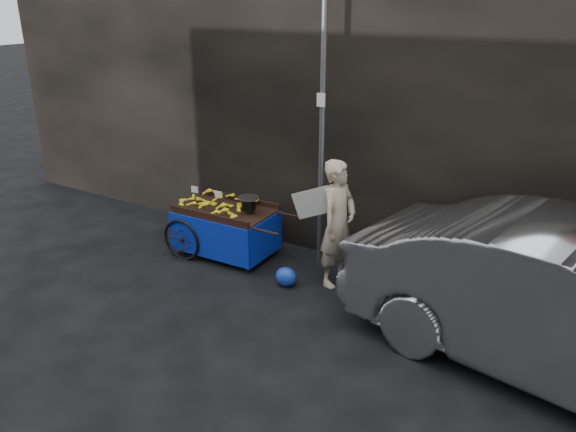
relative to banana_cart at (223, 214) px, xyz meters
The scene contains 6 objects.
ground 1.47m from the banana_cart, 35.74° to the right, with size 80.00×80.00×0.00m, color black.
building_wall 2.98m from the banana_cart, 51.48° to the left, with size 13.50×2.00×5.00m.
street_pole 2.00m from the banana_cart, 21.28° to the left, with size 0.12×0.10×4.00m.
banana_cart is the anchor object (origin of this frame).
vendor 1.90m from the banana_cart, ahead, with size 0.80×0.68×1.75m.
plastic_bag 1.50m from the banana_cart, 15.82° to the right, with size 0.30×0.24×0.27m, color #173BB0.
Camera 1 is at (3.89, -5.37, 3.70)m, focal length 35.00 mm.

